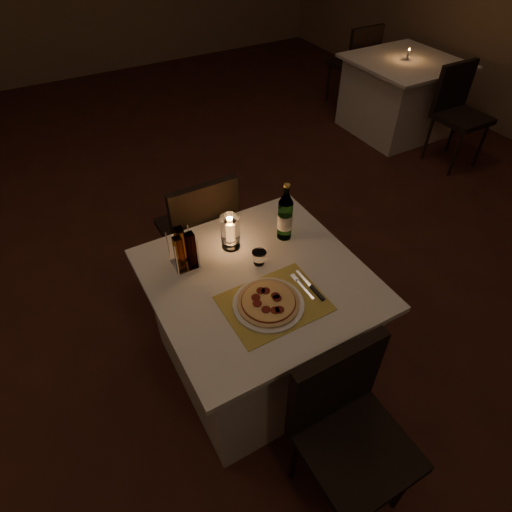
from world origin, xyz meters
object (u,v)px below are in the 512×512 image
chair_far (200,226)px  neighbor_table_right (398,96)px  plate (268,304)px  water_bottle (285,217)px  chair_near (346,421)px  hurricane_candle (230,230)px  pizza (268,302)px  tumbler (259,258)px  main_table (258,324)px

chair_far → neighbor_table_right: bearing=22.8°
plate → water_bottle: bearing=49.5°
chair_near → hurricane_candle: bearing=90.8°
pizza → neighbor_table_right: size_ratio=0.28×
chair_far → hurricane_candle: 0.55m
plate → pizza: pizza is taller
chair_far → hurricane_candle: hurricane_candle is taller
pizza → hurricane_candle: (0.04, 0.44, 0.08)m
chair_far → plate: bearing=-93.2°
pizza → neighbor_table_right: (2.82, 2.06, -0.39)m
chair_near → plate: (-0.05, 0.53, 0.20)m
neighbor_table_right → tumbler: bearing=-146.5°
tumbler → neighbor_table_right: size_ratio=0.07×
plate → tumbler: bearing=68.7°
chair_near → chair_far: 1.43m
chair_far → pizza: chair_far is taller
plate → tumbler: tumbler is taller
plate → chair_near: bearing=-84.7°
neighbor_table_right → pizza: bearing=-143.9°
plate → pizza: bearing=-172.1°
main_table → chair_far: size_ratio=1.11×
neighbor_table_right → plate: bearing=-143.9°
tumbler → neighbor_table_right: tumbler is taller
plate → neighbor_table_right: bearing=36.1°
chair_far → chair_near: bearing=-90.0°
plate → tumbler: 0.28m
tumbler → water_bottle: water_bottle is taller
tumbler → water_bottle: size_ratio=0.22×
chair_near → water_bottle: water_bottle is taller
chair_near → pizza: bearing=95.4°
chair_far → water_bottle: (0.27, -0.52, 0.32)m
chair_near → plate: 0.57m
neighbor_table_right → water_bottle: bearing=-146.0°
plate → pizza: (-0.00, -0.00, 0.02)m
main_table → pizza: bearing=-105.5°
chair_far → plate: (-0.05, -0.89, 0.20)m
main_table → chair_near: size_ratio=1.11×
chair_near → hurricane_candle: 1.02m
plate → neighbor_table_right: 3.51m
plate → hurricane_candle: hurricane_candle is taller
main_table → hurricane_candle: size_ratio=5.31×
pizza → hurricane_candle: size_ratio=1.49×
main_table → neighbor_table_right: size_ratio=1.00×
pizza → tumbler: (0.10, 0.26, 0.01)m
pizza → tumbler: tumbler is taller
water_bottle → neighbor_table_right: bearing=34.0°
chair_near → water_bottle: bearing=73.6°
chair_far → pizza: bearing=-93.2°
plate → neighbor_table_right: (2.82, 2.06, -0.38)m
plate → main_table: bearing=74.5°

